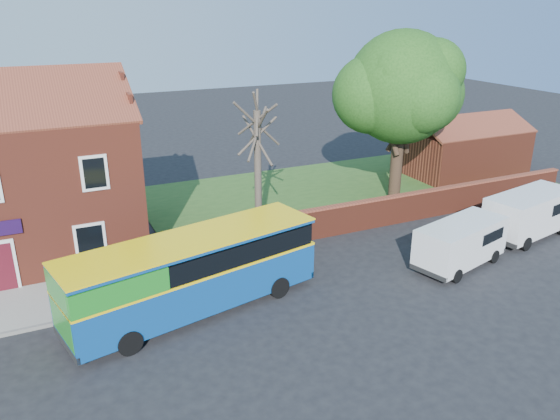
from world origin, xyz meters
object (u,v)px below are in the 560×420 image
van_near (461,242)px  van_far (529,212)px  bus (186,273)px  large_tree (401,91)px

van_near → van_far: bearing=-3.1°
bus → van_far: 17.73m
large_tree → van_far: bearing=-71.3°
van_near → van_far: van_far is taller
bus → van_far: (17.72, -0.03, -0.44)m
van_near → bus: bearing=159.5°
bus → van_near: (12.22, -1.19, -0.57)m
bus → van_near: bus is taller
van_far → large_tree: bearing=97.7°
bus → large_tree: large_tree is taller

